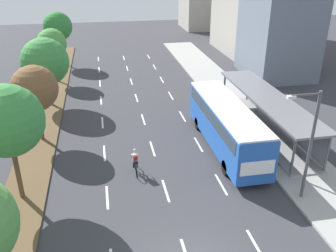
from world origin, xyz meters
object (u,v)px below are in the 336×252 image
at_px(median_tree_third, 35,89).
at_px(median_tree_farthest, 58,27).
at_px(median_tree_fifth, 52,44).
at_px(bus, 226,122).
at_px(median_tree_fourth, 45,62).
at_px(bus_shelter, 270,110).
at_px(cyclist, 135,162).
at_px(streetlight, 309,140).
at_px(median_tree_second, 7,121).

height_order(median_tree_third, median_tree_farthest, median_tree_farthest).
bearing_deg(median_tree_fifth, median_tree_third, -89.19).
xyz_separation_m(bus, median_tree_fourth, (-13.42, 11.10, 2.16)).
relative_size(bus_shelter, median_tree_farthest, 2.14).
height_order(cyclist, median_tree_third, median_tree_third).
bearing_deg(streetlight, bus, 107.73).
distance_m(cyclist, median_tree_fourth, 15.24).
relative_size(bus, median_tree_second, 1.66).
distance_m(bus_shelter, cyclist, 11.89).
height_order(median_tree_third, streetlight, streetlight).
distance_m(cyclist, median_tree_third, 9.43).
bearing_deg(cyclist, median_tree_second, -167.86).
relative_size(median_tree_second, median_tree_third, 1.18).
distance_m(cyclist, median_tree_second, 8.10).
distance_m(bus_shelter, median_tree_third, 17.84).
height_order(median_tree_fourth, streetlight, streetlight).
bearing_deg(streetlight, median_tree_farthest, 115.56).
bearing_deg(median_tree_third, median_tree_fifth, 90.81).
xyz_separation_m(median_tree_third, median_tree_farthest, (-0.12, 22.13, 0.64)).
height_order(bus, median_tree_fourth, median_tree_fourth).
distance_m(bus_shelter, median_tree_fifth, 24.40).
relative_size(bus, median_tree_fifth, 1.96).
bearing_deg(cyclist, median_tree_fifth, 108.01).
xyz_separation_m(median_tree_fourth, streetlight, (15.59, -17.88, -0.33)).
height_order(bus, median_tree_fifth, median_tree_fifth).
height_order(bus_shelter, median_tree_farthest, median_tree_farthest).
distance_m(median_tree_second, median_tree_third, 7.42).
distance_m(median_tree_second, median_tree_farthest, 29.51).
distance_m(bus_shelter, median_tree_fourth, 20.05).
distance_m(median_tree_fifth, streetlight, 29.74).
height_order(median_tree_second, median_tree_third, median_tree_second).
relative_size(median_tree_farthest, streetlight, 1.01).
bearing_deg(median_tree_second, bus, 15.04).
bearing_deg(bus, median_tree_fifth, 126.21).
bearing_deg(median_tree_fifth, median_tree_farthest, 89.33).
bearing_deg(cyclist, median_tree_fourth, 116.44).
distance_m(median_tree_third, streetlight, 18.72).
xyz_separation_m(bus, median_tree_third, (-13.32, 3.72, 2.13)).
relative_size(bus_shelter, median_tree_second, 2.06).
relative_size(median_tree_third, median_tree_fourth, 0.92).
bearing_deg(median_tree_fifth, cyclist, -71.99).
bearing_deg(bus_shelter, median_tree_farthest, 126.58).
bearing_deg(median_tree_fourth, bus_shelter, -27.28).
bearing_deg(median_tree_fourth, streetlight, -48.92).
height_order(median_tree_second, median_tree_farthest, median_tree_second).
bearing_deg(bus_shelter, median_tree_fourth, 152.72).
distance_m(bus, median_tree_fifth, 23.00).
relative_size(cyclist, median_tree_second, 0.27).
height_order(cyclist, median_tree_fourth, median_tree_fourth).
height_order(cyclist, streetlight, streetlight).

